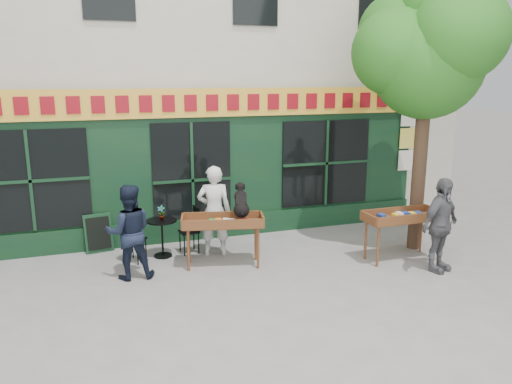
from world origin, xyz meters
The scene contains 14 objects.
ground centered at (0.00, 0.00, 0.00)m, with size 80.00×80.00×0.00m, color slate.
building centered at (0.00, 5.97, 4.97)m, with size 14.00×7.26×10.00m.
street_tree centered at (4.34, 0.36, 4.11)m, with size 3.05×2.90×5.60m.
book_cart_center centered at (0.21, 0.61, 0.82)m, with size 1.60×0.94×0.99m.
dog centered at (0.56, 0.56, 1.29)m, with size 0.34×0.60×0.60m, color black, non-canonical shape.
woman centered at (0.21, 1.26, 0.92)m, with size 0.67×0.44×1.83m, color silver.
book_cart_right centered at (3.61, -0.18, 0.82)m, with size 1.50×0.62×0.99m.
man_right centered at (3.91, -0.93, 0.88)m, with size 1.03×0.43×1.76m, color #505055.
bistro_table centered at (-0.81, 1.47, 0.54)m, with size 0.60×0.60×0.76m.
bistro_chair_left centered at (-1.43, 1.43, 0.56)m, with size 0.51×0.51×0.95m.
bistro_chair_right centered at (-0.17, 1.53, 0.56)m, with size 0.41×0.40×0.95m.
potted_plant centered at (-0.81, 1.47, 0.91)m, with size 0.15×0.10×0.29m, color gray.
man_left centered at (-1.51, 0.57, 0.86)m, with size 0.83×0.65×1.71m, color black.
chalkboard centered at (-2.01, 2.19, 0.40)m, with size 0.58×0.28×0.79m.
Camera 1 is at (-2.12, -8.12, 3.53)m, focal length 35.00 mm.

